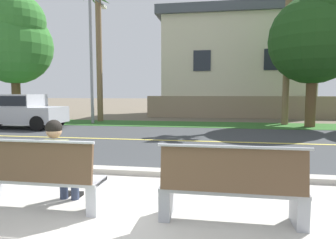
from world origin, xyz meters
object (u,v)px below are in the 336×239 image
object	(u,v)px
bench_left	(38,178)
bench_right	(231,188)
car_silver_near	(16,109)
shade_tree_left	(317,33)
streetlamp	(93,49)
shade_tree_far_left	(15,40)
palm_tree_short	(98,9)
seated_person_olive	(59,160)

from	to	relation	value
bench_left	bench_right	size ratio (longest dim) A/B	1.00
car_silver_near	shade_tree_left	world-z (taller)	shade_tree_left
car_silver_near	streetlamp	bearing A→B (deg)	44.22
shade_tree_far_left	shade_tree_left	size ratio (longest dim) A/B	1.05
palm_tree_short	car_silver_near	bearing A→B (deg)	-125.23
bench_right	palm_tree_short	bearing A→B (deg)	118.82
bench_right	streetlamp	world-z (taller)	streetlamp
seated_person_olive	car_silver_near	size ratio (longest dim) A/B	0.29
shade_tree_far_left	bench_left	bearing A→B (deg)	-52.64
streetlamp	shade_tree_far_left	xyz separation A→B (m)	(-4.83, 0.48, 0.68)
streetlamp	shade_tree_far_left	distance (m)	4.90
streetlamp	palm_tree_short	size ratio (longest dim) A/B	0.87
streetlamp	seated_person_olive	bearing A→B (deg)	-68.88
car_silver_near	bench_right	bearing A→B (deg)	-42.62
seated_person_olive	palm_tree_short	size ratio (longest dim) A/B	0.16
palm_tree_short	seated_person_olive	bearing A→B (deg)	-70.19
streetlamp	palm_tree_short	world-z (taller)	palm_tree_short
bench_left	streetlamp	size ratio (longest dim) A/B	0.26
bench_right	seated_person_olive	xyz separation A→B (m)	(-2.37, 0.17, 0.22)
shade_tree_left	car_silver_near	bearing A→B (deg)	-169.37
bench_left	shade_tree_left	bearing A→B (deg)	58.07
bench_left	palm_tree_short	size ratio (longest dim) A/B	0.23
seated_person_olive	shade_tree_left	distance (m)	13.29
bench_right	shade_tree_left	distance (m)	12.49
car_silver_near	palm_tree_short	distance (m)	6.95
bench_left	car_silver_near	bearing A→B (deg)	128.09
shade_tree_far_left	bench_right	bearing A→B (deg)	-45.40
shade_tree_far_left	palm_tree_short	xyz separation A→B (m)	(4.74, 0.57, 1.65)
bench_left	seated_person_olive	bearing A→B (deg)	38.92
bench_left	palm_tree_short	bearing A→B (deg)	108.67
shade_tree_far_left	shade_tree_left	world-z (taller)	shade_tree_far_left
bench_right	seated_person_olive	size ratio (longest dim) A/B	1.41
bench_left	streetlamp	xyz separation A→B (m)	(-4.01, 11.10, 3.42)
car_silver_near	seated_person_olive	bearing A→B (deg)	-50.48
seated_person_olive	palm_tree_short	distance (m)	13.87
car_silver_near	shade_tree_far_left	bearing A→B (deg)	125.25
seated_person_olive	shade_tree_left	bearing A→B (deg)	58.46
streetlamp	car_silver_near	bearing A→B (deg)	-135.78
seated_person_olive	streetlamp	size ratio (longest dim) A/B	0.19
seated_person_olive	car_silver_near	xyz separation A→B (m)	(-6.88, 8.34, 0.18)
shade_tree_left	seated_person_olive	bearing A→B (deg)	-121.54
streetlamp	shade_tree_far_left	bearing A→B (deg)	174.32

